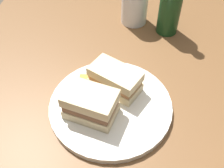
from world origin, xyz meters
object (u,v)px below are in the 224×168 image
at_px(pint_glass, 135,4).
at_px(sandwich_half_right, 91,104).
at_px(plate, 111,106).
at_px(cider_bottle, 171,2).
at_px(sandwich_half_left, 115,79).

bearing_deg(pint_glass, sandwich_half_right, 170.75).
bearing_deg(plate, pint_glass, -3.85).
bearing_deg(cider_bottle, plate, 158.12).
relative_size(plate, sandwich_half_left, 2.09).
height_order(pint_glass, cider_bottle, cider_bottle).
bearing_deg(sandwich_half_right, plate, -49.85).
distance_m(plate, sandwich_half_left, 0.06).
bearing_deg(pint_glass, sandwich_half_left, 176.23).
relative_size(plate, pint_glass, 2.00).
xyz_separation_m(sandwich_half_left, sandwich_half_right, (-0.08, 0.04, 0.00)).
bearing_deg(sandwich_half_right, pint_glass, -9.25).
relative_size(plate, cider_bottle, 1.16).
distance_m(sandwich_half_left, pint_glass, 0.31).
height_order(plate, sandwich_half_left, sandwich_half_left).
xyz_separation_m(plate, sandwich_half_right, (-0.03, 0.04, 0.04)).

